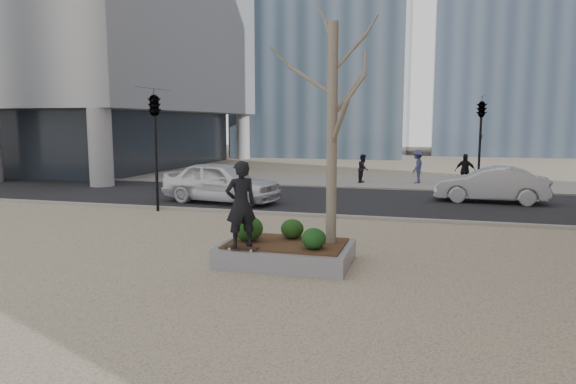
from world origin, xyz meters
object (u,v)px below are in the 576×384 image
(skateboarder, at_px, (241,204))
(police_car, at_px, (221,182))
(planter, at_px, (286,254))
(skateboard, at_px, (241,248))

(skateboarder, height_order, police_car, skateboarder)
(police_car, bearing_deg, planter, -139.67)
(police_car, bearing_deg, skateboarder, -146.22)
(skateboarder, bearing_deg, planter, -175.92)
(planter, xyz_separation_m, skateboard, (-0.82, -0.79, 0.26))
(police_car, bearing_deg, skateboard, -146.22)
(skateboarder, bearing_deg, skateboard, 139.98)
(planter, bearing_deg, skateboard, -135.90)
(skateboard, bearing_deg, planter, 46.54)
(skateboard, height_order, police_car, police_car)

